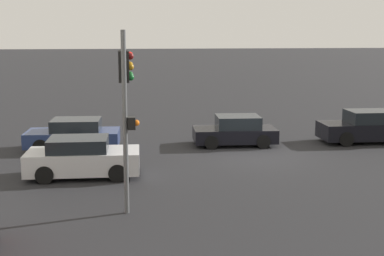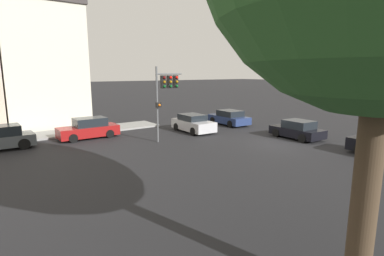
% 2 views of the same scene
% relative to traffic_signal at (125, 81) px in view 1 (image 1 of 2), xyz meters
% --- Properties ---
extents(ground_plane, '(300.00, 300.00, 0.00)m').
position_rel_traffic_signal_xyz_m(ground_plane, '(-5.33, -5.80, -3.77)').
color(ground_plane, black).
extents(traffic_signal, '(0.57, 2.22, 5.25)m').
position_rel_traffic_signal_xyz_m(traffic_signal, '(0.00, 0.00, 0.00)').
color(traffic_signal, '#515456').
rests_on(traffic_signal, ground_plane).
extents(crossing_car_0, '(4.19, 2.18, 1.36)m').
position_rel_traffic_signal_xyz_m(crossing_car_0, '(2.34, -8.28, -3.12)').
color(crossing_car_0, navy).
rests_on(crossing_car_0, ground_plane).
extents(crossing_car_1, '(3.89, 2.12, 1.37)m').
position_rel_traffic_signal_xyz_m(crossing_car_1, '(-5.05, -8.27, -3.13)').
color(crossing_car_1, black).
rests_on(crossing_car_1, ground_plane).
extents(crossing_car_2, '(4.67, 2.02, 1.52)m').
position_rel_traffic_signal_xyz_m(crossing_car_2, '(-11.53, -8.09, -3.05)').
color(crossing_car_2, black).
rests_on(crossing_car_2, ground_plane).
extents(crossing_car_3, '(4.09, 2.04, 1.44)m').
position_rel_traffic_signal_xyz_m(crossing_car_3, '(1.61, -3.52, -3.08)').
color(crossing_car_3, '#B7B7BC').
rests_on(crossing_car_3, ground_plane).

